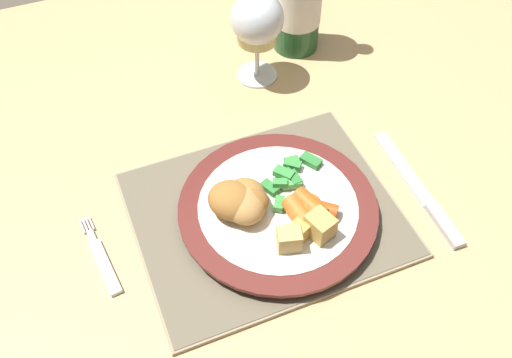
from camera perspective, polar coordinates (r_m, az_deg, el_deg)
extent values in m
plane|color=brown|center=(1.46, -1.52, -15.94)|extent=(6.00, 6.00, 0.00)
cube|color=tan|center=(0.85, -2.52, 4.12)|extent=(1.43, 0.88, 0.04)
cube|color=tan|center=(1.60, 15.67, 10.42)|extent=(0.06, 0.06, 0.70)
cube|color=gray|center=(0.73, 0.89, -3.52)|extent=(0.33, 0.27, 0.01)
cube|color=#6B604A|center=(0.73, 0.89, -3.36)|extent=(0.32, 0.27, 0.00)
cylinder|color=silver|center=(0.72, 2.09, -3.29)|extent=(0.21, 0.21, 0.01)
cylinder|color=maroon|center=(0.72, 2.11, -2.86)|extent=(0.25, 0.25, 0.01)
cylinder|color=silver|center=(0.71, 2.12, -2.69)|extent=(0.20, 0.20, 0.00)
ellipsoid|color=#A87033|center=(0.69, -1.27, -2.42)|extent=(0.07, 0.06, 0.04)
ellipsoid|color=tan|center=(0.69, -1.26, -2.48)|extent=(0.06, 0.07, 0.04)
ellipsoid|color=#B77F3D|center=(0.70, -1.26, -1.91)|extent=(0.08, 0.08, 0.04)
ellipsoid|color=#A87033|center=(0.69, -2.33, -2.17)|extent=(0.08, 0.08, 0.04)
cube|color=green|center=(0.76, 3.60, 1.80)|extent=(0.02, 0.01, 0.01)
cube|color=#338438|center=(0.74, 2.93, 0.47)|extent=(0.02, 0.01, 0.01)
cube|color=#4CA84C|center=(0.73, 3.55, -0.40)|extent=(0.03, 0.02, 0.01)
cube|color=green|center=(0.73, 2.80, 0.56)|extent=(0.03, 0.03, 0.01)
cube|color=#338438|center=(0.72, 1.25, -0.92)|extent=(0.02, 0.03, 0.01)
cube|color=green|center=(0.71, 2.67, -2.38)|extent=(0.02, 0.02, 0.01)
cube|color=#338438|center=(0.73, 3.84, 0.05)|extent=(0.01, 0.02, 0.01)
cube|color=green|center=(0.72, 2.41, -0.44)|extent=(0.02, 0.02, 0.01)
cube|color=#338438|center=(0.76, 5.50, 1.83)|extent=(0.03, 0.03, 0.01)
cube|color=green|center=(0.75, 3.66, 1.44)|extent=(0.02, 0.02, 0.01)
cylinder|color=#CC5119|center=(0.70, 5.68, -3.42)|extent=(0.02, 0.05, 0.02)
cylinder|color=orange|center=(0.70, 5.06, -2.94)|extent=(0.04, 0.03, 0.02)
cylinder|color=orange|center=(0.70, 5.44, -2.63)|extent=(0.04, 0.05, 0.02)
cylinder|color=#CC5119|center=(0.70, 6.51, -2.95)|extent=(0.04, 0.04, 0.02)
cylinder|color=orange|center=(0.69, 4.26, -3.38)|extent=(0.03, 0.04, 0.02)
cube|color=silver|center=(0.71, -14.83, -8.51)|extent=(0.02, 0.08, 0.01)
cube|color=silver|center=(0.74, -16.09, -5.55)|extent=(0.01, 0.02, 0.01)
cube|color=silver|center=(0.75, -16.14, -4.27)|extent=(0.00, 0.02, 0.00)
cube|color=silver|center=(0.75, -16.42, -4.38)|extent=(0.00, 0.02, 0.00)
cube|color=silver|center=(0.75, -16.71, -4.49)|extent=(0.00, 0.02, 0.00)
cube|color=silver|center=(0.75, -16.99, -4.61)|extent=(0.00, 0.02, 0.00)
cube|color=silver|center=(0.81, 14.53, 1.08)|extent=(0.02, 0.14, 0.00)
cube|color=#B2B2B7|center=(0.76, 18.36, -4.38)|extent=(0.02, 0.07, 0.01)
cylinder|color=silver|center=(0.92, 0.10, 10.37)|extent=(0.06, 0.06, 0.00)
cylinder|color=silver|center=(0.90, 0.11, 12.05)|extent=(0.01, 0.01, 0.06)
ellipsoid|color=silver|center=(0.86, 0.11, 15.74)|extent=(0.08, 0.08, 0.08)
cylinder|color=#E0D684|center=(0.88, 0.11, 14.38)|extent=(0.06, 0.06, 0.03)
cylinder|color=white|center=(0.94, 4.21, 17.07)|extent=(0.08, 0.08, 0.06)
cube|color=#E5BC66|center=(0.67, 3.34, -6.02)|extent=(0.03, 0.03, 0.03)
cube|color=gold|center=(0.68, 4.11, -5.44)|extent=(0.03, 0.03, 0.02)
cube|color=#DBB256|center=(0.68, 6.43, -4.71)|extent=(0.04, 0.04, 0.03)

